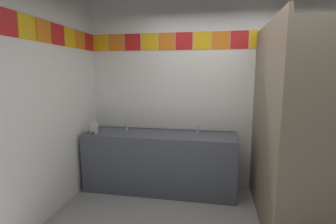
{
  "coord_description": "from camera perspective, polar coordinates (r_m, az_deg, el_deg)",
  "views": [
    {
      "loc": [
        -0.17,
        -2.18,
        1.66
      ],
      "look_at": [
        -0.75,
        0.91,
        1.18
      ],
      "focal_mm": 27.16,
      "sensor_mm": 36.0,
      "label": 1
    }
  ],
  "objects": [
    {
      "name": "faucet_right",
      "position": [
        3.57,
        6.72,
        -4.02
      ],
      "size": [
        0.04,
        0.1,
        0.14
      ],
      "color": "silver",
      "rests_on": "vanity_counter"
    },
    {
      "name": "stall_divider",
      "position": [
        2.8,
        24.91,
        -3.68
      ],
      "size": [
        0.92,
        1.55,
        2.19
      ],
      "color": "#726651",
      "rests_on": "ground_plane"
    },
    {
      "name": "faucet_left",
      "position": [
        3.79,
        -9.4,
        -3.34
      ],
      "size": [
        0.04,
        0.1,
        0.14
      ],
      "color": "silver",
      "rests_on": "vanity_counter"
    },
    {
      "name": "toilet",
      "position": [
        3.66,
        27.85,
        -14.02
      ],
      "size": [
        0.39,
        0.49,
        0.74
      ],
      "color": "white",
      "rests_on": "ground_plane"
    },
    {
      "name": "wall_back",
      "position": [
        3.74,
        13.31,
        4.7
      ],
      "size": [
        4.06,
        0.09,
        2.81
      ],
      "color": "white",
      "rests_on": "ground_plane"
    },
    {
      "name": "wall_side",
      "position": [
        2.9,
        -30.34,
        2.64
      ],
      "size": [
        0.09,
        3.03,
        2.81
      ],
      "color": "white",
      "rests_on": "ground_plane"
    },
    {
      "name": "soap_dispenser",
      "position": [
        3.68,
        -16.33,
        -3.51
      ],
      "size": [
        0.09,
        0.09,
        0.16
      ],
      "color": "#B7BABF",
      "rests_on": "vanity_counter"
    },
    {
      "name": "vanity_counter",
      "position": [
        3.69,
        -1.85,
        -10.92
      ],
      "size": [
        2.11,
        0.61,
        0.82
      ],
      "color": "#4C515B",
      "rests_on": "ground_plane"
    }
  ]
}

